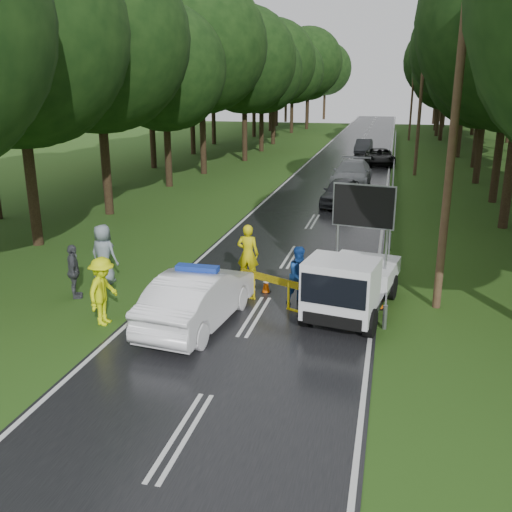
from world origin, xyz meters
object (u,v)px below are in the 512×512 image
(officer, at_px, (248,254))
(civilian, at_px, (300,275))
(police_sedan, at_px, (198,298))
(work_truck, at_px, (350,283))
(queue_car_fourth, at_px, (364,146))
(queue_car_third, at_px, (380,157))
(barrier, at_px, (271,283))
(queue_car_second, at_px, (352,174))
(queue_car_first, at_px, (341,192))

(officer, xyz_separation_m, civilian, (2.02, -1.47, -0.11))
(officer, bearing_deg, police_sedan, 82.98)
(civilian, bearing_deg, work_truck, -59.73)
(civilian, bearing_deg, queue_car_fourth, 49.35)
(queue_car_third, relative_size, queue_car_fourth, 1.19)
(police_sedan, xyz_separation_m, work_truck, (4.07, 1.72, 0.19))
(barrier, height_order, queue_car_second, queue_car_second)
(police_sedan, xyz_separation_m, queue_car_third, (3.96, 33.78, -0.14))
(police_sedan, bearing_deg, work_truck, -150.96)
(barrier, height_order, queue_car_fourth, queue_car_fourth)
(barrier, xyz_separation_m, queue_car_third, (2.29, 31.88, -0.06))
(police_sedan, relative_size, queue_car_third, 1.05)
(queue_car_fourth, bearing_deg, barrier, -88.14)
(work_truck, height_order, queue_car_first, work_truck)
(police_sedan, relative_size, barrier, 2.36)
(queue_car_fourth, bearing_deg, work_truck, -84.67)
(queue_car_third, bearing_deg, work_truck, -96.18)
(work_truck, xyz_separation_m, queue_car_first, (-1.73, 15.51, -0.26))
(queue_car_second, height_order, queue_car_third, queue_car_second)
(work_truck, bearing_deg, officer, 160.68)
(police_sedan, bearing_deg, queue_car_first, -91.57)
(queue_car_first, relative_size, queue_car_fourth, 1.07)
(officer, distance_m, civilian, 2.50)
(police_sedan, distance_m, queue_car_fourth, 41.45)
(civilian, bearing_deg, queue_car_first, 49.54)
(queue_car_third, bearing_deg, queue_car_first, -101.96)
(officer, distance_m, queue_car_fourth, 37.71)
(barrier, distance_m, queue_car_third, 31.96)
(work_truck, height_order, civilian, work_truck)
(police_sedan, height_order, civilian, civilian)
(civilian, xyz_separation_m, queue_car_first, (-0.16, 14.99, -0.19))
(officer, height_order, queue_car_second, officer)
(officer, bearing_deg, queue_car_second, -95.48)
(civilian, height_order, queue_car_fourth, civilian)
(officer, xyz_separation_m, queue_car_first, (1.86, 13.51, -0.30))
(work_truck, relative_size, queue_car_second, 0.85)
(police_sedan, bearing_deg, officer, -91.23)
(police_sedan, height_order, queue_car_first, police_sedan)
(barrier, distance_m, queue_car_first, 15.35)
(work_truck, height_order, queue_car_fourth, work_truck)
(police_sedan, height_order, queue_car_fourth, police_sedan)
(work_truck, distance_m, queue_car_fourth, 39.72)
(work_truck, xyz_separation_m, queue_car_fourth, (-1.86, 39.67, -0.33))
(police_sedan, height_order, barrier, police_sedan)
(civilian, bearing_deg, barrier, 161.48)
(queue_car_fourth, bearing_deg, queue_car_first, -87.04)
(work_truck, xyz_separation_m, civilian, (-1.56, 0.53, -0.08))
(work_truck, relative_size, civilian, 2.65)
(work_truck, distance_m, queue_car_second, 21.57)
(officer, relative_size, queue_car_second, 0.36)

